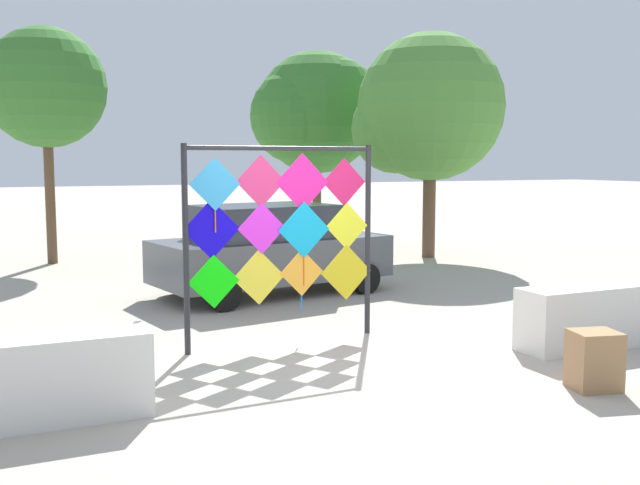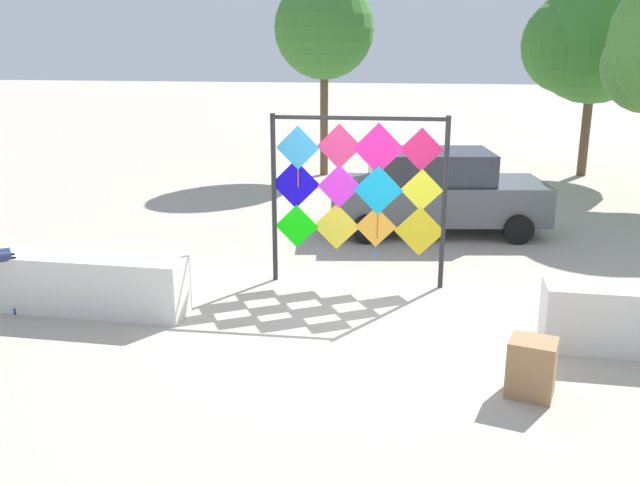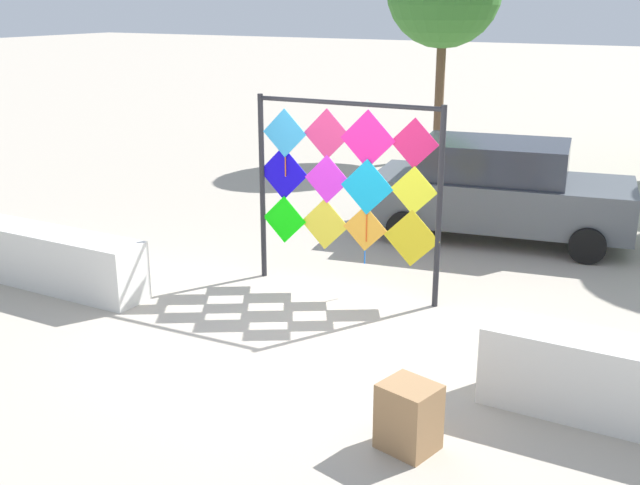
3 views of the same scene
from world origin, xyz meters
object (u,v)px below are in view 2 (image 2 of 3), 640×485
(kite_display_rack, at_px, (358,186))
(tree_far_right, at_px, (326,30))
(tree_broadleaf, at_px, (593,39))
(parked_car, at_px, (434,191))
(cardboard_box_small, at_px, (531,368))

(kite_display_rack, distance_m, tree_far_right, 9.14)
(tree_broadleaf, bearing_deg, kite_display_rack, -116.21)
(parked_car, xyz_separation_m, cardboard_box_small, (1.07, -6.14, -0.47))
(kite_display_rack, relative_size, tree_broadleaf, 0.48)
(kite_display_rack, height_order, tree_broadleaf, tree_broadleaf)
(kite_display_rack, bearing_deg, parked_car, 72.10)
(tree_broadleaf, bearing_deg, tree_far_right, -171.74)
(kite_display_rack, xyz_separation_m, parked_car, (1.02, 3.17, -0.68))
(tree_far_right, bearing_deg, cardboard_box_small, -70.76)
(parked_car, distance_m, cardboard_box_small, 6.25)
(cardboard_box_small, distance_m, tree_far_right, 12.75)
(parked_car, relative_size, tree_broadleaf, 0.80)
(kite_display_rack, height_order, parked_car, kite_display_rack)
(tree_far_right, height_order, tree_broadleaf, tree_broadleaf)
(cardboard_box_small, bearing_deg, parked_car, 99.91)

